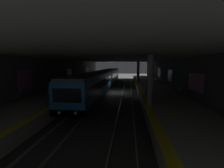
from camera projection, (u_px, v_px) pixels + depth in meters
ground_plane at (114, 93)px, 28.05m from camera, size 120.00×120.00×0.00m
track_left at (127, 92)px, 27.81m from camera, size 60.00×1.53×0.16m
track_right at (102, 92)px, 28.27m from camera, size 60.00×1.53×0.16m
platform_left at (153, 90)px, 27.32m from camera, size 60.00×5.30×1.06m
platform_right at (77, 89)px, 28.66m from camera, size 60.00×5.30×1.06m
wall_left at (172, 77)px, 26.80m from camera, size 60.00×0.56×5.60m
wall_right at (61, 76)px, 28.71m from camera, size 60.00×0.56×5.60m
ceiling_slab at (114, 58)px, 27.37m from camera, size 60.00×19.40×0.40m
pillar_near at (150, 80)px, 14.70m from camera, size 0.56×0.56×4.55m
pillar_far at (138, 71)px, 34.21m from camera, size 0.56×0.56×4.55m
metro_train at (105, 79)px, 31.49m from camera, size 38.53×2.83×3.49m
bench_left_near at (179, 91)px, 19.83m from camera, size 1.70×0.47×0.86m
bench_left_mid at (161, 81)px, 31.12m from camera, size 1.70×0.47×0.86m
bench_left_far at (159, 80)px, 33.36m from camera, size 1.70×0.47×0.86m
bench_right_near at (59, 85)px, 26.10m from camera, size 1.70×0.47×0.86m
bench_right_mid at (87, 77)px, 43.17m from camera, size 1.70×0.47×0.86m
person_waiting_near at (87, 78)px, 34.75m from camera, size 0.60×0.22×1.59m
person_walking_mid at (86, 76)px, 40.37m from camera, size 0.60×0.22×1.61m
person_standing_far at (147, 81)px, 28.68m from camera, size 0.60×0.22×1.53m
person_boarding at (64, 83)px, 25.51m from camera, size 0.60×0.22×1.54m
backpack_on_floor at (59, 91)px, 21.82m from camera, size 0.30×0.20×0.40m
trash_bin at (49, 90)px, 21.20m from camera, size 0.44×0.44×0.85m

